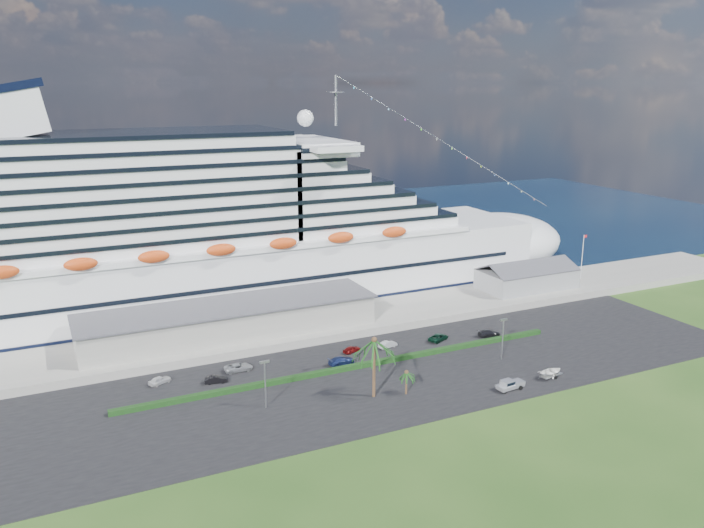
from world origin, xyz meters
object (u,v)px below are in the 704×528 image
parked_car_3 (341,361)px  pickup_truck (510,384)px  cruise_ship (214,239)px  boat_trailer (551,372)px

parked_car_3 → pickup_truck: bearing=-141.3°
pickup_truck → cruise_ship: bearing=116.8°
cruise_ship → boat_trailer: size_ratio=31.82×
pickup_truck → boat_trailer: bearing=4.8°
parked_car_3 → boat_trailer: size_ratio=0.87×
cruise_ship → pickup_truck: size_ratio=35.43×
boat_trailer → parked_car_3: bearing=145.5°
pickup_truck → parked_car_3: bearing=134.0°
cruise_ship → boat_trailer: cruise_ship is taller
cruise_ship → boat_trailer: 81.78m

